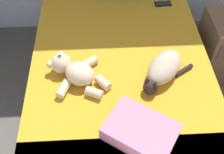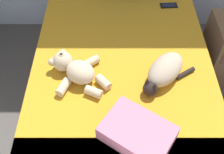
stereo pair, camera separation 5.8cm
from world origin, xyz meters
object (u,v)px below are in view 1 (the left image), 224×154
at_px(cat, 163,69).
at_px(bed, 119,80).
at_px(throw_pillow, 141,132).
at_px(teddy_bear, 75,71).
at_px(cell_phone, 163,4).

bearing_deg(cat, bed, 145.96).
xyz_separation_m(cat, throw_pillow, (-0.21, -0.46, -0.02)).
distance_m(cat, teddy_bear, 0.61).
height_order(cat, throw_pillow, cat).
height_order(teddy_bear, cell_phone, teddy_bear).
xyz_separation_m(cell_phone, throw_pillow, (-0.36, -1.29, 0.05)).
xyz_separation_m(bed, teddy_bear, (-0.33, -0.17, 0.33)).
distance_m(bed, cat, 0.48).
relative_size(cat, cell_phone, 2.66).
xyz_separation_m(cat, teddy_bear, (-0.61, 0.02, -0.01)).
height_order(cat, cell_phone, cat).
xyz_separation_m(teddy_bear, throw_pillow, (0.40, -0.47, -0.01)).
bearing_deg(cat, throw_pillow, -114.60).
xyz_separation_m(cat, cell_phone, (0.15, 0.83, -0.07)).
bearing_deg(teddy_bear, bed, 27.27).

